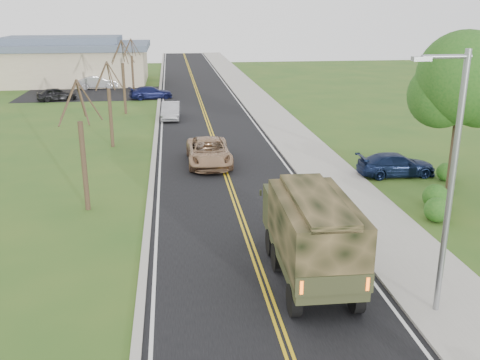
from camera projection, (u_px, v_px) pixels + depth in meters
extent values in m
plane|color=#2A521B|center=(275.00, 314.00, 16.53)|extent=(160.00, 160.00, 0.00)
cube|color=black|center=(200.00, 101.00, 54.28)|extent=(8.00, 120.00, 0.01)
cube|color=#9E998E|center=(241.00, 99.00, 54.77)|extent=(0.30, 120.00, 0.12)
cube|color=#9E998E|center=(258.00, 99.00, 54.98)|extent=(3.20, 120.00, 0.10)
cube|color=#9E998E|center=(159.00, 101.00, 53.76)|extent=(0.30, 120.00, 0.10)
cylinder|color=gray|center=(451.00, 191.00, 15.44)|extent=(0.18, 0.18, 8.00)
cylinder|color=gray|center=(447.00, 57.00, 14.20)|extent=(1.40, 0.12, 0.12)
cube|color=gray|center=(422.00, 59.00, 14.13)|extent=(0.50, 0.22, 0.12)
cylinder|color=#38281C|center=(455.00, 145.00, 26.53)|extent=(0.44, 0.44, 5.04)
sphere|color=#1A4C15|center=(464.00, 78.00, 25.51)|extent=(4.50, 4.50, 4.50)
sphere|color=#1A4C15|center=(441.00, 95.00, 26.16)|extent=(3.24, 3.24, 3.24)
sphere|color=#1A4C15|center=(480.00, 92.00, 25.41)|extent=(3.42, 3.42, 3.42)
cylinder|color=#38281C|center=(84.00, 167.00, 24.47)|extent=(0.24, 0.24, 4.20)
cylinder|color=#38281C|center=(90.00, 100.00, 23.72)|extent=(1.01, 0.33, 1.90)
cylinder|color=#38281C|center=(81.00, 100.00, 24.15)|extent=(0.13, 1.29, 1.74)
cylinder|color=#38281C|center=(68.00, 100.00, 23.65)|extent=(0.98, 0.43, 1.90)
cylinder|color=#38281C|center=(67.00, 105.00, 23.06)|extent=(0.79, 1.05, 1.77)
cylinder|color=#38281C|center=(83.00, 102.00, 23.18)|extent=(0.58, 0.90, 1.90)
cylinder|color=#38281C|center=(111.00, 118.00, 35.83)|extent=(0.24, 0.24, 3.96)
cylinder|color=#38281C|center=(115.00, 75.00, 35.12)|extent=(0.96, 0.32, 1.79)
cylinder|color=#38281C|center=(109.00, 75.00, 35.53)|extent=(0.12, 1.22, 1.65)
cylinder|color=#38281C|center=(101.00, 75.00, 35.06)|extent=(0.93, 0.41, 1.79)
cylinder|color=#38281C|center=(101.00, 77.00, 34.51)|extent=(0.75, 0.99, 1.67)
cylinder|color=#38281C|center=(111.00, 76.00, 34.62)|extent=(0.55, 0.85, 1.80)
cylinder|color=#38281C|center=(124.00, 89.00, 47.08)|extent=(0.24, 0.24, 4.44)
cylinder|color=#38281C|center=(128.00, 51.00, 46.29)|extent=(1.07, 0.35, 2.00)
cylinder|color=#38281C|center=(123.00, 52.00, 46.74)|extent=(0.13, 1.36, 1.84)
cylinder|color=#38281C|center=(116.00, 51.00, 46.21)|extent=(1.03, 0.46, 2.00)
cylinder|color=#38281C|center=(116.00, 53.00, 45.59)|extent=(0.83, 1.10, 1.87)
cylinder|color=#38281C|center=(125.00, 52.00, 45.72)|extent=(0.61, 0.95, 2.01)
cylinder|color=#38281C|center=(133.00, 75.00, 58.46)|extent=(0.24, 0.24, 4.08)
cylinder|color=#38281C|center=(136.00, 47.00, 57.73)|extent=(0.99, 0.33, 1.84)
cylinder|color=#38281C|center=(132.00, 47.00, 58.15)|extent=(0.13, 1.25, 1.69)
cylinder|color=#38281C|center=(127.00, 47.00, 57.67)|extent=(0.95, 0.42, 1.85)
cylinder|color=#38281C|center=(127.00, 48.00, 57.10)|extent=(0.77, 1.02, 1.72)
cylinder|color=#38281C|center=(133.00, 47.00, 57.21)|extent=(0.57, 0.88, 1.85)
cube|color=tan|center=(65.00, 66.00, 66.79)|extent=(20.00, 12.00, 4.20)
cube|color=#475466|center=(63.00, 46.00, 66.05)|extent=(21.00, 13.00, 0.70)
cube|color=#475466|center=(62.00, 40.00, 65.83)|extent=(14.00, 8.00, 0.90)
cube|color=black|center=(106.00, 94.00, 58.72)|extent=(18.00, 10.00, 0.02)
cylinder|color=black|center=(294.00, 300.00, 16.34)|extent=(0.35, 1.03, 1.02)
cylinder|color=black|center=(356.00, 297.00, 16.54)|extent=(0.35, 1.03, 1.02)
cylinder|color=black|center=(277.00, 257.00, 19.15)|extent=(0.35, 1.03, 1.02)
cylinder|color=black|center=(330.00, 255.00, 19.35)|extent=(0.35, 1.03, 1.02)
cylinder|color=black|center=(271.00, 242.00, 20.38)|extent=(0.35, 1.03, 1.02)
cylinder|color=black|center=(321.00, 240.00, 20.58)|extent=(0.35, 1.03, 1.02)
cube|color=#33371E|center=(308.00, 251.00, 18.58)|extent=(2.36, 6.54, 0.32)
cube|color=#33371E|center=(295.00, 206.00, 20.58)|extent=(2.26, 1.81, 1.30)
cube|color=black|center=(291.00, 194.00, 21.31)|extent=(2.04, 0.12, 0.65)
cube|color=#33371E|center=(314.00, 255.00, 17.76)|extent=(2.42, 4.96, 0.14)
cube|color=black|center=(315.00, 228.00, 17.46)|extent=(2.42, 4.96, 1.86)
cube|color=black|center=(316.00, 200.00, 17.16)|extent=(1.58, 4.95, 0.23)
cube|color=#33371E|center=(334.00, 285.00, 15.37)|extent=(2.32, 0.16, 0.60)
cube|color=#FF590C|center=(302.00, 288.00, 15.21)|extent=(0.09, 0.04, 0.42)
cube|color=#FF590C|center=(368.00, 284.00, 15.41)|extent=(0.09, 0.04, 0.42)
imported|color=#A6805D|center=(209.00, 152.00, 32.15)|extent=(2.57, 5.51, 1.53)
imported|color=#A4A5A9|center=(171.00, 111.00, 45.29)|extent=(1.67, 4.33, 1.41)
imported|color=#0F1A39|center=(396.00, 165.00, 29.99)|extent=(4.37, 1.78, 1.27)
imported|color=black|center=(57.00, 94.00, 54.20)|extent=(4.20, 2.80, 1.33)
imported|color=#A4A4A8|center=(98.00, 82.00, 62.10)|extent=(4.73, 2.04, 1.52)
imported|color=#10143E|center=(151.00, 93.00, 55.36)|extent=(4.76, 2.86, 1.29)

